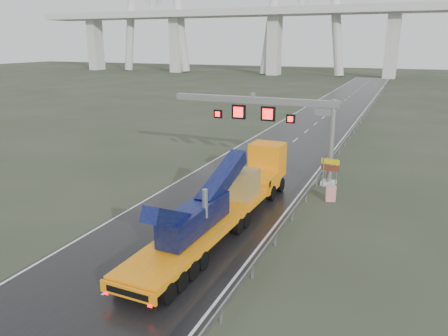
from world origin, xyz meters
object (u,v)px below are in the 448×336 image
at_px(exit_sign_pair, 330,168).
at_px(striped_barrier, 331,194).
at_px(sign_gantry, 276,115).
at_px(heavy_haul_truck, 232,194).

bearing_deg(exit_sign_pair, striped_barrier, -71.16).
bearing_deg(sign_gantry, exit_sign_pair, -11.81).
relative_size(sign_gantry, heavy_haul_truck, 0.75).
bearing_deg(exit_sign_pair, heavy_haul_truck, -111.91).
distance_m(sign_gantry, heavy_haul_truck, 10.85).
bearing_deg(heavy_haul_truck, striped_barrier, 49.61).
height_order(exit_sign_pair, striped_barrier, exit_sign_pair).
relative_size(sign_gantry, exit_sign_pair, 5.79).
distance_m(heavy_haul_truck, exit_sign_pair, 10.35).
xyz_separation_m(heavy_haul_truck, exit_sign_pair, (4.90, 9.12, -0.00)).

